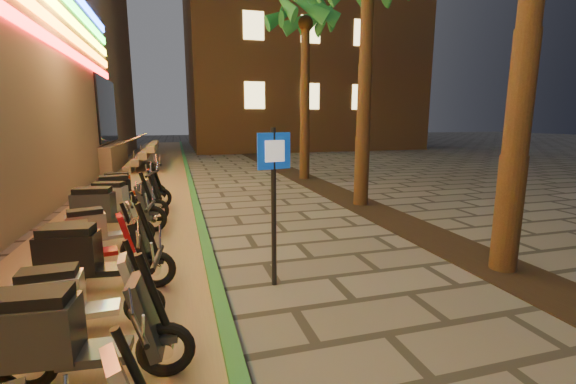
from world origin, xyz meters
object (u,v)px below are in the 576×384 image
object	(u,v)px
scooter_7	(91,255)
scooter_9	(101,227)
scooter_8	(86,243)
scooter_12	(126,191)
scooter_6	(75,297)
scooter_10	(108,208)
pedestrian_sign	(274,186)
scooter_5	(66,333)
scooter_11	(121,199)
scooter_13	(127,186)

from	to	relation	value
scooter_7	scooter_9	bearing A→B (deg)	102.12
scooter_8	scooter_12	world-z (taller)	scooter_12
scooter_9	scooter_12	xyz separation A→B (m)	(0.09, 3.11, 0.09)
scooter_7	scooter_8	size ratio (longest dim) A/B	1.19
scooter_6	scooter_7	bearing A→B (deg)	88.99
scooter_10	scooter_7	bearing A→B (deg)	-79.00
pedestrian_sign	scooter_10	size ratio (longest dim) A/B	1.22
pedestrian_sign	scooter_9	bearing A→B (deg)	125.57
scooter_5	scooter_10	size ratio (longest dim) A/B	0.94
scooter_12	scooter_7	bearing A→B (deg)	-101.79
scooter_10	scooter_12	bearing A→B (deg)	93.29
scooter_6	scooter_9	size ratio (longest dim) A/B	1.00
pedestrian_sign	scooter_5	xyz separation A→B (m)	(-2.29, -1.61, -0.94)
scooter_9	scooter_12	size ratio (longest dim) A/B	0.83
pedestrian_sign	scooter_11	world-z (taller)	pedestrian_sign
scooter_6	scooter_5	bearing A→B (deg)	-84.28
scooter_13	scooter_6	bearing A→B (deg)	-93.32
scooter_6	scooter_9	bearing A→B (deg)	91.16
scooter_7	scooter_9	xyz separation A→B (m)	(-0.19, 1.82, -0.08)
scooter_6	scooter_11	xyz separation A→B (m)	(-0.14, 5.11, 0.08)
scooter_7	scooter_8	distance (m)	0.93
scooter_5	scooter_7	world-z (taller)	scooter_7
scooter_9	scooter_13	bearing A→B (deg)	73.86
scooter_6	scooter_7	xyz separation A→B (m)	(-0.05, 1.14, 0.09)
scooter_5	scooter_10	distance (m)	5.04
pedestrian_sign	scooter_9	size ratio (longest dim) A/B	1.51
scooter_6	scooter_8	world-z (taller)	scooter_8
scooter_10	scooter_11	distance (m)	1.03
scooter_8	scooter_12	xyz separation A→B (m)	(0.15, 4.04, 0.09)
scooter_8	scooter_10	size ratio (longest dim) A/B	0.81
scooter_10	scooter_13	world-z (taller)	scooter_10
scooter_5	scooter_12	size ratio (longest dim) A/B	0.96
scooter_6	scooter_7	world-z (taller)	scooter_7
scooter_12	scooter_8	bearing A→B (deg)	-104.97
scooter_9	scooter_10	distance (m)	1.13
scooter_6	scooter_12	xyz separation A→B (m)	(-0.14, 6.07, 0.10)
scooter_8	scooter_9	size ratio (longest dim) A/B	1.00
scooter_7	scooter_13	size ratio (longest dim) A/B	1.06
scooter_10	scooter_13	size ratio (longest dim) A/B	1.10
scooter_9	scooter_12	bearing A→B (deg)	72.12
scooter_12	scooter_13	world-z (taller)	scooter_12
scooter_10	scooter_5	bearing A→B (deg)	-78.52
scooter_5	scooter_8	bearing A→B (deg)	103.49
scooter_7	scooter_13	world-z (taller)	scooter_7
scooter_9	scooter_11	distance (m)	2.15
scooter_9	scooter_7	bearing A→B (deg)	-100.34
scooter_6	scooter_7	size ratio (longest dim) A/B	0.84
scooter_9	scooter_10	world-z (taller)	scooter_10
scooter_6	scooter_11	world-z (taller)	scooter_11
scooter_6	scooter_11	distance (m)	5.11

